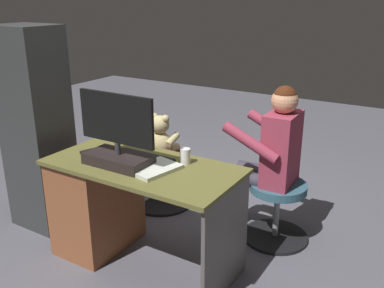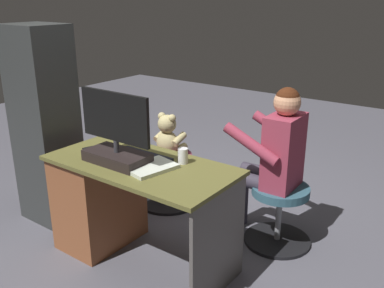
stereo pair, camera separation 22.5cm
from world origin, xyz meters
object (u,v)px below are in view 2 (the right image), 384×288
office_chair_teddy (168,175)px  monitor (116,141)px  person (272,154)px  visitor_chair (279,209)px  desk (109,196)px  tv_remote (94,148)px  teddy_bear (168,136)px  keyboard (142,156)px  cup (183,156)px  computer_mouse (107,146)px

office_chair_teddy → monitor: bearing=108.8°
person → visitor_chair: bearing=178.6°
office_chair_teddy → desk: bearing=96.8°
desk → tv_remote: bearing=1.3°
teddy_bear → visitor_chair: size_ratio=0.74×
teddy_bear → person: 0.99m
desk → teddy_bear: bearing=-83.3°
keyboard → teddy_bear: size_ratio=1.16×
keyboard → cup: bearing=-164.3°
person → tv_remote: bearing=36.9°
visitor_chair → person: size_ratio=0.42×
office_chair_teddy → person: person is taller
office_chair_teddy → visitor_chair: size_ratio=1.10×
person → keyboard: bearing=47.3°
monitor → keyboard: (-0.07, -0.16, -0.14)m
person → computer_mouse: bearing=36.3°
tv_remote → teddy_bear: teddy_bear is taller
keyboard → computer_mouse: bearing=3.0°
computer_mouse → cup: bearing=-171.0°
desk → tv_remote: 0.36m
desk → monitor: (-0.20, 0.08, 0.48)m
keyboard → person: bearing=-132.7°
computer_mouse → visitor_chair: 1.32m
person → monitor: bearing=50.3°
cup → office_chair_teddy: (0.64, -0.62, -0.52)m
cup → teddy_bear: (0.64, -0.63, -0.16)m
monitor → visitor_chair: (-0.77, -0.83, -0.60)m
desk → person: 1.20m
tv_remote → person: bearing=-125.1°
monitor → keyboard: monitor is taller
computer_mouse → tv_remote: 0.10m
monitor → person: 1.10m
computer_mouse → person: person is taller
monitor → person: monitor is taller
desk → cup: bearing=-163.8°
tv_remote → visitor_chair: (-1.09, -0.75, -0.46)m
visitor_chair → monitor: bearing=47.0°
office_chair_teddy → teddy_bear: bearing=-90.0°
monitor → person: (-0.69, -0.83, -0.19)m
monitor → cup: (-0.35, -0.24, -0.10)m
monitor → computer_mouse: bearing=-30.4°
desk → office_chair_teddy: 0.79m
monitor → tv_remote: monitor is taller
desk → cup: size_ratio=12.68×
tv_remote → cup: bearing=-148.3°
computer_mouse → monitor: bearing=149.6°
computer_mouse → desk: bearing=126.2°
desk → person: size_ratio=1.08×
cup → visitor_chair: size_ratio=0.20×
tv_remote → teddy_bear: size_ratio=0.41×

